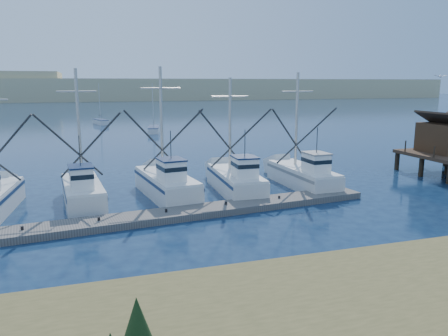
{
  "coord_description": "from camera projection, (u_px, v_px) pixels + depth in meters",
  "views": [
    {
      "loc": [
        -9.61,
        -19.15,
        8.19
      ],
      "look_at": [
        -1.01,
        8.0,
        2.61
      ],
      "focal_mm": 35.0,
      "sensor_mm": 36.0,
      "label": 1
    }
  ],
  "objects": [
    {
      "name": "ground",
      "position": [
        290.0,
        245.0,
        22.34
      ],
      "size": [
        500.0,
        500.0,
        0.0
      ],
      "primitive_type": "plane",
      "color": "#0D1D3A",
      "rests_on": "ground"
    },
    {
      "name": "flying_gull",
      "position": [
        440.0,
        76.0,
        34.17
      ],
      "size": [
        1.2,
        0.22,
        0.22
      ],
      "color": "white",
      "rests_on": "ground"
    },
    {
      "name": "sailboat_near",
      "position": [
        154.0,
        129.0,
        73.0
      ],
      "size": [
        2.81,
        6.38,
        8.1
      ],
      "rotation": [
        0.0,
        0.0,
        -0.19
      ],
      "color": "silver",
      "rests_on": "ground"
    },
    {
      "name": "sailboat_far",
      "position": [
        101.0,
        122.0,
        87.28
      ],
      "size": [
        2.9,
        5.85,
        8.1
      ],
      "rotation": [
        0.0,
        0.0,
        0.24
      ],
      "color": "silver",
      "rests_on": "ground"
    },
    {
      "name": "dune_ridge",
      "position": [
        104.0,
        89.0,
        217.84
      ],
      "size": [
        360.0,
        60.0,
        10.0
      ],
      "primitive_type": "cube",
      "color": "tan",
      "rests_on": "ground"
    },
    {
      "name": "floating_dock",
      "position": [
        134.0,
        220.0,
        25.84
      ],
      "size": [
        32.36,
        5.81,
        0.43
      ],
      "primitive_type": "cube",
      "rotation": [
        0.0,
        0.0,
        0.11
      ],
      "color": "#67615C",
      "rests_on": "ground"
    },
    {
      "name": "trawler_fleet",
      "position": [
        137.0,
        187.0,
        30.61
      ],
      "size": [
        31.08,
        8.43,
        9.35
      ],
      "color": "silver",
      "rests_on": "ground"
    }
  ]
}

